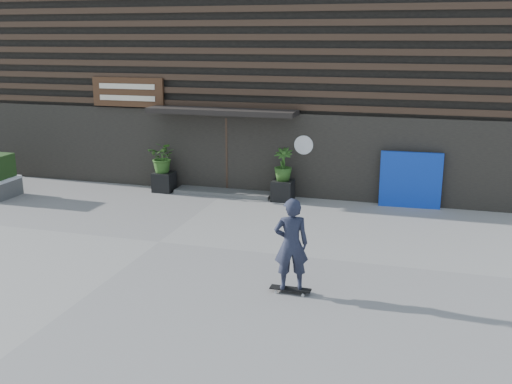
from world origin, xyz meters
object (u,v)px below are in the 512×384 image
(planter_pot_right, at_px, (283,190))
(blue_tarp, at_px, (411,180))
(skateboarder, at_px, (291,244))
(planter_pot_left, at_px, (164,182))

(planter_pot_right, bearing_deg, blue_tarp, 4.76)
(blue_tarp, xyz_separation_m, skateboarder, (-1.88, -6.64, 0.17))
(planter_pot_left, bearing_deg, blue_tarp, 2.32)
(skateboarder, bearing_deg, planter_pot_left, 131.07)
(planter_pot_left, height_order, skateboarder, skateboarder)
(planter_pot_left, distance_m, skateboarder, 8.44)
(planter_pot_right, relative_size, blue_tarp, 0.35)
(planter_pot_right, bearing_deg, planter_pot_left, 180.00)
(blue_tarp, bearing_deg, planter_pot_left, 179.59)
(skateboarder, bearing_deg, planter_pot_right, 105.22)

